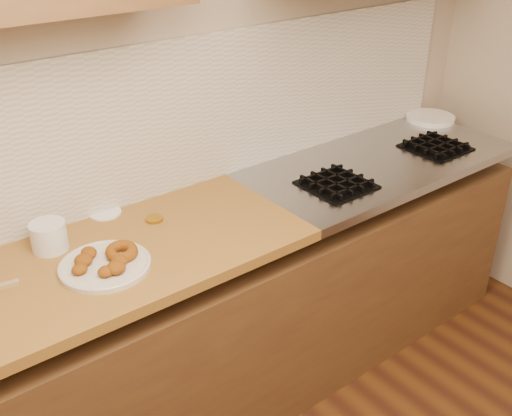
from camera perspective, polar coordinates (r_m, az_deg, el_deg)
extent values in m
cube|color=#C3AF92|center=(2.19, -14.51, 10.59)|extent=(4.00, 0.02, 2.70)
cube|color=#56391B|center=(2.42, -8.55, -13.40)|extent=(3.60, 0.60, 0.77)
cube|color=#9EA0A5|center=(2.78, 11.62, 4.28)|extent=(1.30, 0.62, 0.04)
cube|color=beige|center=(2.23, -13.92, 6.86)|extent=(3.60, 0.02, 0.60)
cube|color=black|center=(2.48, 7.66, 2.22)|extent=(0.26, 0.26, 0.01)
cube|color=black|center=(2.42, 6.17, 1.97)|extent=(0.01, 0.24, 0.02)
cube|color=black|center=(2.42, 9.18, 1.79)|extent=(0.24, 0.01, 0.02)
cube|color=black|center=(2.46, 7.19, 2.34)|extent=(0.01, 0.24, 0.02)
cube|color=black|center=(2.46, 8.17, 2.28)|extent=(0.24, 0.01, 0.02)
cube|color=black|center=(2.50, 8.17, 2.71)|extent=(0.01, 0.24, 0.02)
cube|color=black|center=(2.50, 7.20, 2.77)|extent=(0.24, 0.01, 0.02)
cube|color=black|center=(2.54, 9.13, 3.06)|extent=(0.01, 0.24, 0.02)
cube|color=black|center=(2.53, 6.26, 3.23)|extent=(0.24, 0.01, 0.02)
cube|color=black|center=(2.95, 16.72, 5.55)|extent=(0.26, 0.26, 0.01)
cube|color=black|center=(2.87, 15.68, 5.43)|extent=(0.01, 0.24, 0.02)
cube|color=black|center=(2.90, 18.17, 5.24)|extent=(0.24, 0.01, 0.02)
cube|color=black|center=(2.92, 16.41, 5.69)|extent=(0.01, 0.24, 0.02)
cube|color=black|center=(2.93, 17.23, 5.63)|extent=(0.24, 0.01, 0.02)
cube|color=black|center=(2.97, 17.11, 5.94)|extent=(0.01, 0.24, 0.02)
cube|color=black|center=(2.96, 16.30, 6.00)|extent=(0.24, 0.01, 0.02)
cube|color=black|center=(3.01, 17.80, 6.18)|extent=(0.01, 0.24, 0.02)
cube|color=black|center=(2.99, 15.40, 6.37)|extent=(0.24, 0.01, 0.02)
cylinder|color=beige|center=(1.99, -14.18, -5.35)|extent=(0.29, 0.29, 0.02)
torus|color=#783F03|center=(2.00, -12.69, -4.07)|extent=(0.12, 0.12, 0.05)
ellipsoid|color=#783F03|center=(1.99, -16.12, -4.78)|extent=(0.08, 0.08, 0.03)
ellipsoid|color=#783F03|center=(1.95, -16.46, -5.62)|extent=(0.05, 0.05, 0.03)
ellipsoid|color=#783F03|center=(1.92, -14.09, -5.87)|extent=(0.05, 0.05, 0.03)
ellipsoid|color=#783F03|center=(1.92, -13.19, -5.54)|extent=(0.06, 0.06, 0.04)
ellipsoid|color=#783F03|center=(2.03, -15.64, -4.11)|extent=(0.06, 0.07, 0.03)
ellipsoid|color=#783F03|center=(1.96, -12.91, -4.89)|extent=(0.07, 0.07, 0.03)
cylinder|color=silver|center=(2.13, -19.13, -2.56)|extent=(0.14, 0.14, 0.10)
cylinder|color=white|center=(2.32, -14.19, -0.45)|extent=(0.14, 0.14, 0.01)
cylinder|color=#AD871E|center=(2.23, -9.66, -1.03)|extent=(0.07, 0.07, 0.01)
cylinder|color=white|center=(3.31, 16.25, 8.14)|extent=(0.25, 0.25, 0.01)
cylinder|color=white|center=(3.31, 16.28, 8.35)|extent=(0.25, 0.25, 0.01)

